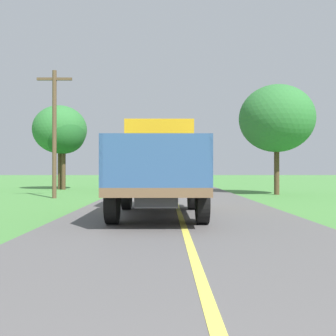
{
  "coord_description": "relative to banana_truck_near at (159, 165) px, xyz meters",
  "views": [
    {
      "loc": [
        -0.41,
        0.07,
        1.35
      ],
      "look_at": [
        -0.33,
        12.4,
        1.4
      ],
      "focal_mm": 42.28,
      "sensor_mm": 36.0,
      "label": 1
    }
  ],
  "objects": [
    {
      "name": "roadside_tree_mid_right",
      "position": [
        6.22,
        9.57,
        2.64
      ],
      "size": [
        4.04,
        4.04,
        5.94
      ],
      "color": "#4C3823",
      "rests_on": "ground"
    },
    {
      "name": "banana_truck_far",
      "position": [
        -0.34,
        13.56,
        -0.01
      ],
      "size": [
        2.38,
        5.81,
        2.8
      ],
      "color": "#2D2D30",
      "rests_on": "road_surface"
    },
    {
      "name": "roadside_tree_near_left",
      "position": [
        -7.06,
        15.43,
        2.62
      ],
      "size": [
        3.66,
        3.66,
        5.76
      ],
      "color": "#4C3823",
      "rests_on": "ground"
    },
    {
      "name": "roadside_tree_far_left",
      "position": [
        -6.7,
        15.03,
        2.22
      ],
      "size": [
        2.87,
        2.87,
        5.01
      ],
      "color": "#4C3823",
      "rests_on": "ground"
    },
    {
      "name": "utility_pole_roadside",
      "position": [
        -5.04,
        6.94,
        1.78
      ],
      "size": [
        1.65,
        0.2,
        6.04
      ],
      "color": "brown",
      "rests_on": "ground"
    },
    {
      "name": "banana_truck_near",
      "position": [
        0.0,
        0.0,
        0.0
      ],
      "size": [
        2.38,
        5.82,
        2.8
      ],
      "color": "#2D2D30",
      "rests_on": "road_surface"
    }
  ]
}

